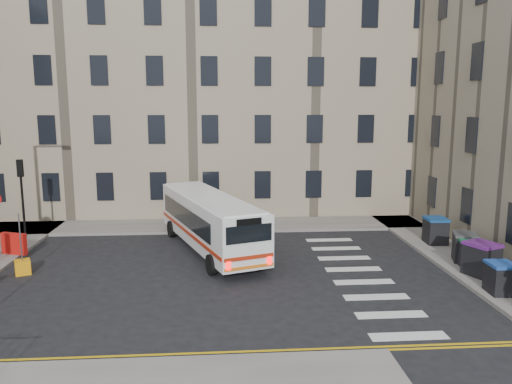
{
  "coord_description": "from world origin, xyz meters",
  "views": [
    {
      "loc": [
        -1.71,
        -19.9,
        6.94
      ],
      "look_at": [
        -0.03,
        2.98,
        3.0
      ],
      "focal_mm": 35.0,
      "sensor_mm": 36.0,
      "label": 1
    }
  ],
  "objects": [
    {
      "name": "ground",
      "position": [
        0.0,
        0.0,
        0.0
      ],
      "size": [
        120.0,
        120.0,
        0.0
      ],
      "primitive_type": "plane",
      "color": "black",
      "rests_on": "ground"
    },
    {
      "name": "pavement_north",
      "position": [
        -6.0,
        8.6,
        0.07
      ],
      "size": [
        36.0,
        3.2,
        0.15
      ],
      "primitive_type": "cube",
      "color": "slate",
      "rests_on": "ground"
    },
    {
      "name": "pavement_east",
      "position": [
        9.0,
        4.0,
        0.07
      ],
      "size": [
        2.4,
        26.0,
        0.15
      ],
      "primitive_type": "cube",
      "color": "slate",
      "rests_on": "ground"
    },
    {
      "name": "terrace_north",
      "position": [
        -7.0,
        15.5,
        8.62
      ],
      "size": [
        38.3,
        10.8,
        17.2
      ],
      "color": "gray",
      "rests_on": "ground"
    },
    {
      "name": "traffic_light_nw",
      "position": [
        -12.0,
        6.5,
        2.87
      ],
      "size": [
        0.28,
        0.22,
        4.1
      ],
      "color": "black",
      "rests_on": "pavement_west"
    },
    {
      "name": "bus",
      "position": [
        -2.22,
        3.74,
        1.54
      ],
      "size": [
        5.35,
        9.93,
        2.66
      ],
      "rotation": [
        0.0,
        0.0,
        0.34
      ],
      "color": "silver",
      "rests_on": "ground"
    },
    {
      "name": "wheelie_bin_a",
      "position": [
        8.54,
        -3.11,
        0.73
      ],
      "size": [
        0.96,
        1.09,
        1.15
      ],
      "rotation": [
        0.0,
        0.0,
        -0.06
      ],
      "color": "black",
      "rests_on": "pavement_east"
    },
    {
      "name": "wheelie_bin_b",
      "position": [
        8.86,
        -1.13,
        0.83
      ],
      "size": [
        1.45,
        1.54,
        1.36
      ],
      "rotation": [
        0.0,
        0.0,
        0.39
      ],
      "color": "black",
      "rests_on": "pavement_east"
    },
    {
      "name": "wheelie_bin_c",
      "position": [
        8.98,
        -0.07,
        0.74
      ],
      "size": [
        1.02,
        1.15,
        1.17
      ],
      "rotation": [
        0.0,
        0.0,
        -0.1
      ],
      "color": "black",
      "rests_on": "pavement_east"
    },
    {
      "name": "wheelie_bin_d",
      "position": [
        9.11,
        0.72,
        0.79
      ],
      "size": [
        1.31,
        1.4,
        1.27
      ],
      "rotation": [
        0.0,
        0.0,
        -0.32
      ],
      "color": "black",
      "rests_on": "pavement_east"
    },
    {
      "name": "wheelie_bin_e",
      "position": [
        9.08,
        3.71,
        0.8
      ],
      "size": [
        1.09,
        1.23,
        1.3
      ],
      "rotation": [
        0.0,
        0.0,
        -0.06
      ],
      "color": "black",
      "rests_on": "pavement_east"
    },
    {
      "name": "bollard_yellow",
      "position": [
        -10.0,
        0.81,
        0.3
      ],
      "size": [
        0.79,
        0.79,
        0.6
      ],
      "primitive_type": "cube",
      "rotation": [
        0.0,
        0.0,
        0.43
      ],
      "color": "orange",
      "rests_on": "ground"
    }
  ]
}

